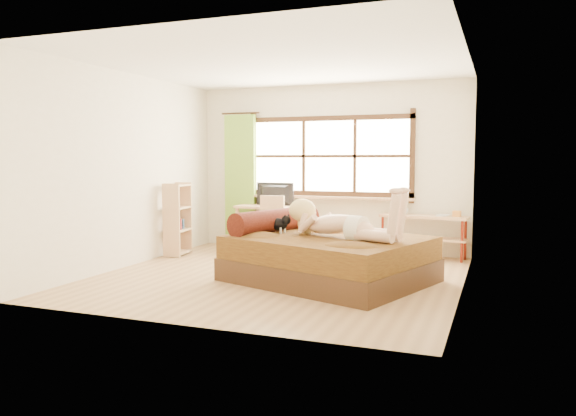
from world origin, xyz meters
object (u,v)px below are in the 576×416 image
at_px(pipe_shelf, 424,227).
at_px(bookshelf, 178,219).
at_px(kitten, 278,222).
at_px(bed, 325,256).
at_px(woman, 340,210).
at_px(desk, 272,212).
at_px(chair, 270,222).

xyz_separation_m(pipe_shelf, bookshelf, (-3.64, -1.11, 0.09)).
bearing_deg(pipe_shelf, kitten, -122.27).
bearing_deg(kitten, bed, 11.89).
distance_m(woman, pipe_shelf, 2.27).
distance_m(woman, bookshelf, 3.09).
xyz_separation_m(bed, pipe_shelf, (0.94, 2.04, 0.18)).
relative_size(bed, desk, 2.25).
relative_size(woman, kitten, 4.67).
bearing_deg(woman, bed, -179.66).
relative_size(desk, bookshelf, 1.06).
bearing_deg(bookshelf, woman, -26.24).
bearing_deg(bed, desk, 146.91).
relative_size(bed, kitten, 8.03).
height_order(chair, bookshelf, bookshelf).
height_order(kitten, bookshelf, bookshelf).
distance_m(bed, desk, 2.46).
xyz_separation_m(bed, desk, (-1.50, 1.92, 0.34)).
height_order(kitten, desk, kitten).
xyz_separation_m(woman, bookshelf, (-2.90, 1.00, -0.32)).
distance_m(woman, chair, 2.31).
bearing_deg(pipe_shelf, chair, -161.18).
relative_size(bed, bookshelf, 2.38).
height_order(desk, bookshelf, bookshelf).
bearing_deg(bed, bookshelf, 179.84).
height_order(kitten, pipe_shelf, kitten).
height_order(bed, chair, chair).
bearing_deg(kitten, pipe_shelf, 69.47).
relative_size(chair, bookshelf, 0.82).
distance_m(kitten, chair, 1.66).
distance_m(chair, pipe_shelf, 2.39).
bearing_deg(chair, kitten, -61.80).
bearing_deg(pipe_shelf, woman, -102.20).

